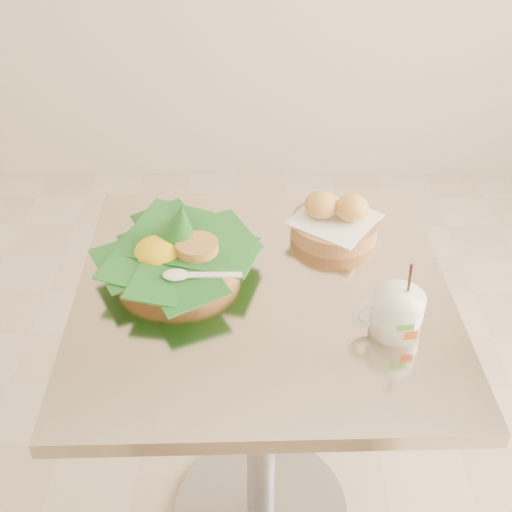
{
  "coord_description": "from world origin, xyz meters",
  "views": [
    {
      "loc": [
        0.11,
        -0.91,
        1.52
      ],
      "look_at": [
        0.1,
        0.03,
        0.82
      ],
      "focal_mm": 45.0,
      "sensor_mm": 36.0,
      "label": 1
    }
  ],
  "objects_px": {
    "cafe_table": "(262,369)",
    "rice_basket": "(177,250)",
    "bread_basket": "(335,221)",
    "coffee_mug": "(395,312)"
  },
  "relations": [
    {
      "from": "cafe_table",
      "to": "rice_basket",
      "type": "height_order",
      "value": "rice_basket"
    },
    {
      "from": "bread_basket",
      "to": "coffee_mug",
      "type": "xyz_separation_m",
      "value": [
        0.08,
        -0.29,
        0.01
      ]
    },
    {
      "from": "bread_basket",
      "to": "coffee_mug",
      "type": "relative_size",
      "value": 1.4
    },
    {
      "from": "cafe_table",
      "to": "bread_basket",
      "type": "xyz_separation_m",
      "value": [
        0.15,
        0.18,
        0.25
      ]
    },
    {
      "from": "rice_basket",
      "to": "bread_basket",
      "type": "distance_m",
      "value": 0.34
    },
    {
      "from": "cafe_table",
      "to": "coffee_mug",
      "type": "distance_m",
      "value": 0.36
    },
    {
      "from": "rice_basket",
      "to": "coffee_mug",
      "type": "bearing_deg",
      "value": -24.28
    },
    {
      "from": "cafe_table",
      "to": "rice_basket",
      "type": "xyz_separation_m",
      "value": [
        -0.17,
        0.06,
        0.26
      ]
    },
    {
      "from": "cafe_table",
      "to": "rice_basket",
      "type": "distance_m",
      "value": 0.32
    },
    {
      "from": "coffee_mug",
      "to": "rice_basket",
      "type": "bearing_deg",
      "value": 155.72
    }
  ]
}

